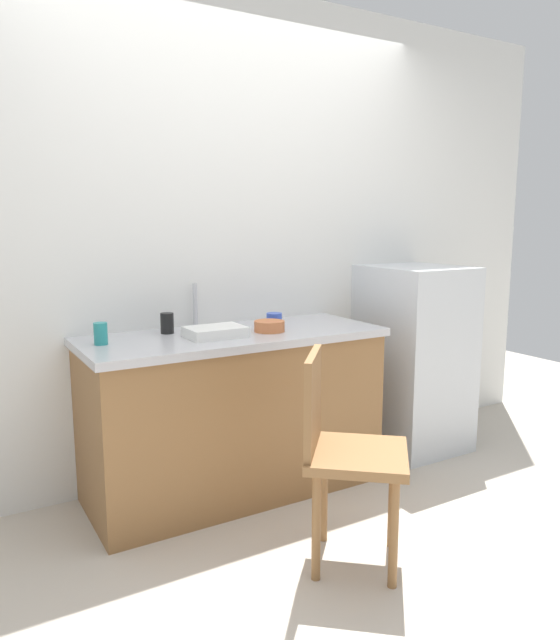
% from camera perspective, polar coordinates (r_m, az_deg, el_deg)
% --- Properties ---
extents(ground_plane, '(8.00, 8.00, 0.00)m').
position_cam_1_polar(ground_plane, '(2.85, 3.73, -20.29)').
color(ground_plane, '#BCB2A3').
extents(back_wall, '(4.80, 0.10, 2.65)m').
position_cam_1_polar(back_wall, '(3.34, -5.81, 7.91)').
color(back_wall, silver).
rests_on(back_wall, ground_plane).
extents(cabinet_base, '(1.50, 0.60, 0.81)m').
position_cam_1_polar(cabinet_base, '(3.15, -4.44, -9.18)').
color(cabinet_base, olive).
rests_on(cabinet_base, ground_plane).
extents(countertop, '(1.54, 0.64, 0.04)m').
position_cam_1_polar(countertop, '(3.04, -4.54, -1.56)').
color(countertop, '#B7B7BC').
rests_on(countertop, cabinet_base).
extents(faucet, '(0.02, 0.02, 0.23)m').
position_cam_1_polar(faucet, '(3.20, -8.15, 1.42)').
color(faucet, '#B7B7BC').
rests_on(faucet, countertop).
extents(refrigerator, '(0.54, 0.59, 1.14)m').
position_cam_1_polar(refrigerator, '(3.80, 12.71, -3.54)').
color(refrigerator, silver).
rests_on(refrigerator, ground_plane).
extents(chair, '(0.56, 0.56, 0.89)m').
position_cam_1_polar(chair, '(2.49, 6.03, -12.11)').
color(chair, olive).
rests_on(chair, ground_plane).
extents(dish_tray, '(0.28, 0.20, 0.05)m').
position_cam_1_polar(dish_tray, '(2.92, -6.23, -1.13)').
color(dish_tray, white).
rests_on(dish_tray, countertop).
extents(terracotta_bowl, '(0.16, 0.16, 0.06)m').
position_cam_1_polar(terracotta_bowl, '(3.05, -1.03, -0.60)').
color(terracotta_bowl, '#C67042').
rests_on(terracotta_bowl, countertop).
extents(cup_teal, '(0.06, 0.06, 0.10)m').
position_cam_1_polar(cup_teal, '(2.84, -16.85, -1.26)').
color(cup_teal, teal).
rests_on(cup_teal, countertop).
extents(cup_black, '(0.07, 0.07, 0.10)m').
position_cam_1_polar(cup_black, '(3.05, -10.79, -0.30)').
color(cup_black, black).
rests_on(cup_black, countertop).
extents(cup_blue, '(0.08, 0.08, 0.07)m').
position_cam_1_polar(cup_blue, '(3.19, -0.56, 0.03)').
color(cup_blue, blue).
rests_on(cup_blue, countertop).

